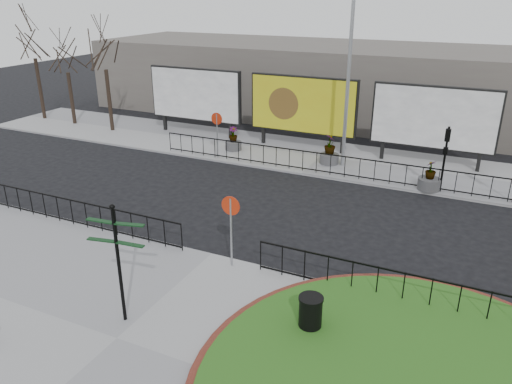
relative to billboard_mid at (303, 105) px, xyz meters
The scene contains 22 objects.
ground 13.31m from the billboard_mid, 83.40° to the right, with size 90.00×90.00×0.00m, color black.
pavement_near 18.21m from the billboard_mid, 85.23° to the right, with size 30.00×10.00×0.12m, color gray.
pavement_far 3.10m from the billboard_mid, 32.94° to the right, with size 44.00×6.00×0.12m, color gray.
railing_near_left 14.15m from the billboard_mid, 108.73° to the right, with size 10.00×0.10×1.10m, color black, non-canonical shape.
railing_near_right 15.62m from the billboard_mid, 58.92° to the right, with size 9.00×0.10×1.10m, color black, non-canonical shape.
railing_far 4.84m from the billboard_mid, 55.75° to the right, with size 18.00×0.10×1.10m, color black, non-canonical shape.
speed_sign_far 5.04m from the billboard_mid, 134.46° to the right, with size 0.64×0.07×2.47m.
speed_sign_near 13.62m from the billboard_mid, 79.41° to the right, with size 0.64×0.07×2.47m.
billboard_left 7.00m from the billboard_mid, behind, with size 6.20×0.31×4.10m.
billboard_mid is the anchor object (origin of this frame).
billboard_right 7.00m from the billboard_mid, ahead, with size 6.20×0.31×4.10m.
lamp_post 4.23m from the billboard_mid, 33.25° to the right, with size 0.74×0.18×9.23m.
signal_pole_a 8.80m from the billboard_mid, 24.42° to the right, with size 0.22×0.26×3.00m.
tree_left 12.63m from the billboard_mid, behind, with size 2.00×2.00×7.00m, color #2D2119, non-canonical shape.
tree_mid 16.05m from the billboard_mid, behind, with size 2.00×2.00×6.20m, color #2D2119, non-canonical shape.
tree_far 19.07m from the billboard_mid, behind, with size 2.00×2.00×7.50m, color #2D2119, non-canonical shape.
building_backdrop 9.15m from the billboard_mid, 80.57° to the left, with size 40.00×10.00×5.00m, color #5B5650.
fingerpost_sign 17.27m from the billboard_mid, 86.08° to the right, with size 1.63×0.51×3.48m.
litter_bin 16.81m from the billboard_mid, 68.94° to the right, with size 0.66×0.66×1.09m.
planter_a 4.40m from the billboard_mid, 149.72° to the right, with size 0.93×0.93×1.34m.
planter_b 3.56m from the billboard_mid, 40.87° to the right, with size 0.99×0.99×1.56m.
planter_c 8.55m from the billboard_mid, 25.47° to the right, with size 1.02×1.02×1.38m.
Camera 1 is at (7.84, -13.11, 8.61)m, focal length 35.00 mm.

